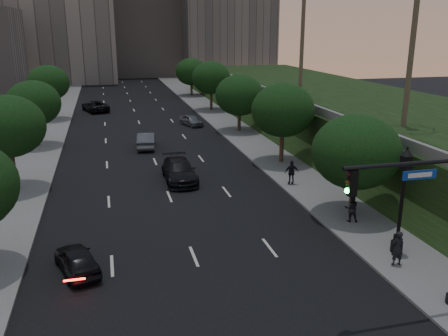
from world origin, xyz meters
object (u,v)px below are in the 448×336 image
object	(u,v)px
sedan_far_left	(95,106)
pedestrian_c	(292,172)
pedestrian_b	(351,208)
traffic_signal_mast	(440,227)
sedan_near_left	(77,260)
sedan_far_right	(191,120)
sedan_mid_left	(146,140)
pedestrian_a	(397,248)
street_lamp	(401,206)
sedan_near_right	(179,171)

from	to	relation	value
sedan_far_left	pedestrian_c	size ratio (longest dim) A/B	3.10
sedan_far_left	pedestrian_b	distance (m)	45.82
traffic_signal_mast	sedan_near_left	size ratio (longest dim) A/B	1.87
sedan_near_left	sedan_far_right	xyz separation A→B (m)	(11.35, 32.67, -0.00)
sedan_near_left	sedan_far_left	distance (m)	45.43
sedan_mid_left	pedestrian_b	size ratio (longest dim) A/B	2.82
sedan_far_left	sedan_mid_left	bearing A→B (deg)	84.04
sedan_near_left	sedan_far_left	xyz separation A→B (m)	(0.42, 45.42, 0.12)
pedestrian_a	traffic_signal_mast	bearing A→B (deg)	79.18
traffic_signal_mast	pedestrian_a	world-z (taller)	traffic_signal_mast
street_lamp	sedan_far_right	world-z (taller)	street_lamp
traffic_signal_mast	sedan_mid_left	distance (m)	31.35
sedan_mid_left	street_lamp	bearing A→B (deg)	118.85
sedan_mid_left	sedan_far_right	xyz separation A→B (m)	(6.04, 9.41, -0.12)
pedestrian_b	sedan_near_left	bearing A→B (deg)	25.89
sedan_near_left	sedan_far_left	bearing A→B (deg)	-107.53
pedestrian_a	pedestrian_b	bearing A→B (deg)	-94.14
sedan_near_left	sedan_near_right	distance (m)	14.17
street_lamp	sedan_near_left	world-z (taller)	street_lamp
traffic_signal_mast	sedan_near_left	bearing A→B (deg)	154.27
traffic_signal_mast	pedestrian_c	xyz separation A→B (m)	(0.46, 16.03, -2.64)
street_lamp	sedan_far_right	size ratio (longest dim) A/B	1.51
traffic_signal_mast	pedestrian_b	xyz separation A→B (m)	(1.24, 8.78, -2.70)
sedan_mid_left	pedestrian_c	distance (m)	16.67
sedan_mid_left	sedan_far_left	size ratio (longest dim) A/B	0.85
sedan_mid_left	sedan_near_right	size ratio (longest dim) A/B	0.84
pedestrian_a	pedestrian_c	bearing A→B (deg)	-87.46
sedan_near_left	sedan_mid_left	xyz separation A→B (m)	(5.31, 23.26, 0.12)
street_lamp	pedestrian_c	world-z (taller)	street_lamp
sedan_mid_left	pedestrian_a	bearing A→B (deg)	116.37
pedestrian_a	pedestrian_c	world-z (taller)	pedestrian_c
street_lamp	pedestrian_b	size ratio (longest dim) A/B	3.43
pedestrian_a	sedan_far_right	bearing A→B (deg)	-83.43
street_lamp	pedestrian_c	size ratio (longest dim) A/B	3.19
sedan_far_left	pedestrian_b	bearing A→B (deg)	90.42
sedan_near_right	pedestrian_a	distance (m)	17.59
traffic_signal_mast	sedan_near_left	world-z (taller)	traffic_signal_mast
street_lamp	sedan_mid_left	world-z (taller)	street_lamp
sedan_mid_left	sedan_near_left	bearing A→B (deg)	84.00
sedan_far_left	pedestrian_c	xyz separation A→B (m)	(14.00, -36.12, 0.27)
sedan_far_right	sedan_near_left	bearing A→B (deg)	-128.18
sedan_near_left	pedestrian_a	size ratio (longest dim) A/B	2.18
sedan_far_right	pedestrian_b	xyz separation A→B (m)	(3.85, -30.62, 0.33)
sedan_near_left	sedan_far_right	world-z (taller)	sedan_near_left
sedan_near_left	pedestrian_c	distance (m)	17.17
sedan_mid_left	sedan_far_left	world-z (taller)	sedan_mid_left
sedan_near_right	pedestrian_c	distance (m)	8.27
sedan_far_left	pedestrian_b	world-z (taller)	pedestrian_b
street_lamp	sedan_far_left	bearing A→B (deg)	107.66
sedan_near_right	pedestrian_a	bearing A→B (deg)	-63.14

